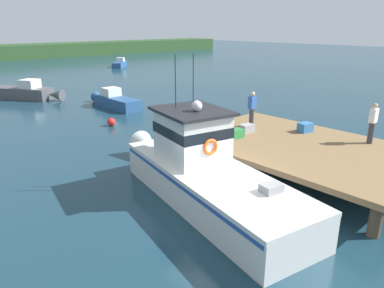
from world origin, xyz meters
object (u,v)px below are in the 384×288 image
Objects in this scene: crate_stack_near_edge at (236,133)px; deckhand_further_back at (373,122)px; crate_single_far at (247,128)px; moored_boat_near_channel at (115,101)px; moored_boat_far_right at (120,64)px; deckhand_by_the_boat at (252,108)px; main_fishing_boat at (202,170)px; crate_single_by_cleat at (223,124)px; moored_boat_outer_mooring at (26,92)px; crate_stack_mid_dock at (305,127)px; mooring_buoy_channel_marker at (111,122)px.

crate_stack_near_edge is 0.37× the size of deckhand_further_back.
crate_single_far reaches higher than moored_boat_near_channel.
moored_boat_far_right is at bearing 66.17° from crate_single_far.
deckhand_by_the_boat and deckhand_further_back have the same top height.
main_fishing_boat is 16.61× the size of crate_stack_near_edge.
moored_boat_outer_mooring is at bearing 96.43° from crate_single_by_cleat.
moored_boat_outer_mooring is (-18.24, -15.12, 0.11)m from moored_boat_far_right.
moored_boat_far_right is (14.95, 35.35, -1.62)m from deckhand_by_the_boat.
deckhand_by_the_boat is (5.09, 1.92, 1.05)m from main_fishing_boat.
crate_single_by_cleat is 0.37× the size of deckhand_further_back.
main_fishing_boat is 4.84m from crate_single_by_cleat.
crate_single_far reaches higher than moored_boat_far_right.
deckhand_by_the_boat is at bearing 115.73° from crate_stack_mid_dock.
crate_single_far is 0.37× the size of deckhand_by_the_boat.
moored_boat_outer_mooring is (-3.63, 7.50, 0.07)m from moored_boat_near_channel.
moored_boat_near_channel is at bearing 93.81° from deckhand_further_back.
moored_boat_outer_mooring is at bearing 115.80° from moored_boat_near_channel.
crate_stack_mid_dock is 0.11× the size of moored_boat_near_channel.
moored_boat_near_channel is at bearing -122.87° from moored_boat_far_right.
main_fishing_boat is 42.32m from moored_boat_far_right.
mooring_buoy_channel_marker is at bearing 100.87° from crate_single_far.
main_fishing_boat is at bearing -103.89° from mooring_buoy_channel_marker.
moored_boat_far_right is (16.83, 36.00, -0.95)m from crate_stack_near_edge.
deckhand_by_the_boat is 8.93m from mooring_buoy_channel_marker.
main_fishing_boat is 7.26m from deckhand_further_back.
mooring_buoy_channel_marker is (2.54, 10.28, -0.76)m from main_fishing_boat.
mooring_buoy_channel_marker is at bearing 108.84° from crate_stack_mid_dock.
main_fishing_boat reaches higher than moored_boat_near_channel.
crate_single_far is 0.10× the size of moored_boat_outer_mooring.
deckhand_by_the_boat reaches higher than crate_stack_near_edge.
mooring_buoy_channel_marker is at bearing -123.41° from moored_boat_near_channel.
crate_stack_mid_dock reaches higher than mooring_buoy_channel_marker.
crate_stack_mid_dock is (6.14, -0.26, 0.40)m from main_fishing_boat.
main_fishing_boat is 3.47m from crate_stack_near_edge.
main_fishing_boat reaches higher than mooring_buoy_channel_marker.
deckhand_further_back is 0.30× the size of moored_boat_near_channel.
crate_stack_mid_dock is at bearing -64.27° from deckhand_by_the_boat.
mooring_buoy_channel_marker is at bearing 107.10° from deckhand_further_back.
crate_stack_mid_dock is at bearing -87.24° from moored_boat_near_channel.
deckhand_further_back is 0.38× the size of moored_boat_far_right.
main_fishing_boat is 2.35× the size of moored_boat_far_right.
crate_stack_mid_dock is 0.37× the size of deckhand_further_back.
main_fishing_boat is 4.50m from crate_single_far.
crate_single_by_cleat reaches higher than moored_boat_near_channel.
moored_boat_far_right is at bearing 57.04° from mooring_buoy_channel_marker.
main_fishing_boat reaches higher than moored_boat_far_right.
crate_single_far is at bearing -113.83° from moored_boat_far_right.
deckhand_by_the_boat is (1.88, 0.65, 0.68)m from crate_stack_near_edge.
main_fishing_boat reaches higher than moored_boat_outer_mooring.
deckhand_by_the_boat is at bearing -112.92° from moored_boat_far_right.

